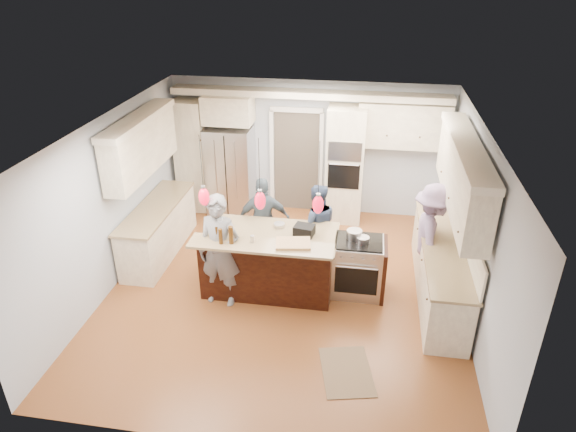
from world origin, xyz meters
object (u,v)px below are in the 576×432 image
at_px(kitchen_island, 270,260).
at_px(island_range, 359,267).
at_px(person_far_left, 316,226).
at_px(person_bar_end, 220,251).
at_px(refrigerator, 231,171).

distance_m(kitchen_island, island_range, 1.41).
bearing_deg(person_far_left, island_range, 123.68).
relative_size(kitchen_island, person_far_left, 1.41).
relative_size(island_range, person_bar_end, 0.52).
xyz_separation_m(kitchen_island, island_range, (1.41, 0.08, -0.03)).
bearing_deg(person_far_left, refrigerator, -56.17).
height_order(refrigerator, person_far_left, refrigerator).
bearing_deg(island_range, kitchen_island, -176.89).
relative_size(refrigerator, person_bar_end, 1.01).
bearing_deg(kitchen_island, island_range, 3.11).
bearing_deg(island_range, refrigerator, 137.41).
height_order(kitchen_island, person_bar_end, person_bar_end).
relative_size(refrigerator, person_far_left, 1.21).
height_order(person_bar_end, person_far_left, person_bar_end).
bearing_deg(person_far_left, person_bar_end, 31.38).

